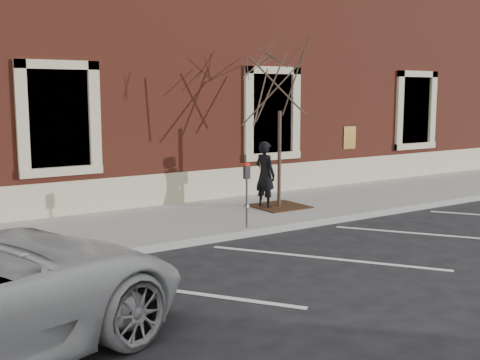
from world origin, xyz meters
TOP-DOWN VIEW (x-y plane):
  - ground at (0.00, 0.00)m, footprint 120.00×120.00m
  - sidewalk_near at (0.00, 1.75)m, footprint 40.00×3.50m
  - curb_near at (0.00, -0.05)m, footprint 40.00×0.12m
  - parking_stripes at (0.00, -2.20)m, footprint 28.00×4.40m
  - building_civic at (0.00, 7.74)m, footprint 40.00×8.62m
  - man at (1.49, 1.73)m, footprint 0.49×0.66m
  - parking_meter at (-0.14, 0.13)m, footprint 0.13×0.10m
  - tree_grate at (1.85, 1.63)m, footprint 1.24×1.24m
  - sapling at (1.85, 1.63)m, footprint 2.61×2.61m

SIDE VIEW (x-z plane):
  - ground at x=0.00m, z-range 0.00..0.00m
  - parking_stripes at x=0.00m, z-range 0.00..0.01m
  - sidewalk_near at x=0.00m, z-range 0.00..0.15m
  - curb_near at x=0.00m, z-range 0.00..0.15m
  - tree_grate at x=1.85m, z-range 0.15..0.18m
  - man at x=1.49m, z-range 0.15..1.81m
  - parking_meter at x=-0.14m, z-range 0.42..1.80m
  - sapling at x=1.85m, z-range 1.02..5.36m
  - building_civic at x=0.00m, z-range 0.00..8.00m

